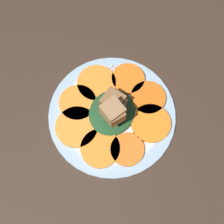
# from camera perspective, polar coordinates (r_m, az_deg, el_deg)

# --- Properties ---
(table_slab) EXTENTS (1.20, 1.20, 0.02)m
(table_slab) POSITION_cam_1_polar(r_m,az_deg,el_deg) (0.67, -0.00, -0.87)
(table_slab) COLOR #38281E
(table_slab) RESTS_ON ground
(plate) EXTENTS (0.30, 0.30, 0.01)m
(plate) POSITION_cam_1_polar(r_m,az_deg,el_deg) (0.65, -0.00, -0.46)
(plate) COLOR #99B7D1
(plate) RESTS_ON table_slab
(carrot_slice_0) EXTENTS (0.10, 0.10, 0.01)m
(carrot_slice_0) POSITION_cam_1_polar(r_m,az_deg,el_deg) (0.64, -7.19, -3.02)
(carrot_slice_0) COLOR orange
(carrot_slice_0) RESTS_ON plate
(carrot_slice_1) EXTENTS (0.09, 0.09, 0.01)m
(carrot_slice_1) POSITION_cam_1_polar(r_m,az_deg,el_deg) (0.62, -2.40, -7.38)
(carrot_slice_1) COLOR orange
(carrot_slice_1) RESTS_ON plate
(carrot_slice_2) EXTENTS (0.07, 0.07, 0.01)m
(carrot_slice_2) POSITION_cam_1_polar(r_m,az_deg,el_deg) (0.62, 3.11, -7.60)
(carrot_slice_2) COLOR orange
(carrot_slice_2) RESTS_ON plate
(carrot_slice_3) EXTENTS (0.09, 0.09, 0.01)m
(carrot_slice_3) POSITION_cam_1_polar(r_m,az_deg,el_deg) (0.64, 7.90, -2.26)
(carrot_slice_3) COLOR orange
(carrot_slice_3) RESTS_ON plate
(carrot_slice_4) EXTENTS (0.08, 0.08, 0.01)m
(carrot_slice_4) POSITION_cam_1_polar(r_m,az_deg,el_deg) (0.66, 7.33, 2.92)
(carrot_slice_4) COLOR orange
(carrot_slice_4) RESTS_ON plate
(carrot_slice_5) EXTENTS (0.08, 0.08, 0.01)m
(carrot_slice_5) POSITION_cam_1_polar(r_m,az_deg,el_deg) (0.68, 3.29, 6.80)
(carrot_slice_5) COLOR orange
(carrot_slice_5) RESTS_ON plate
(carrot_slice_6) EXTENTS (0.09, 0.09, 0.01)m
(carrot_slice_6) POSITION_cam_1_polar(r_m,az_deg,el_deg) (0.67, -3.15, 5.92)
(carrot_slice_6) COLOR orange
(carrot_slice_6) RESTS_ON plate
(carrot_slice_7) EXTENTS (0.09, 0.09, 0.01)m
(carrot_slice_7) POSITION_cam_1_polar(r_m,az_deg,el_deg) (0.66, -6.97, 1.92)
(carrot_slice_7) COLOR orange
(carrot_slice_7) RESTS_ON plate
(center_pile) EXTENTS (0.11, 0.10, 0.10)m
(center_pile) POSITION_cam_1_polar(r_m,az_deg,el_deg) (0.62, 0.21, 0.45)
(center_pile) COLOR #1E4723
(center_pile) RESTS_ON plate
(fork) EXTENTS (0.20, 0.05, 0.00)m
(fork) POSITION_cam_1_polar(r_m,az_deg,el_deg) (0.67, -4.50, 3.60)
(fork) COLOR silver
(fork) RESTS_ON plate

